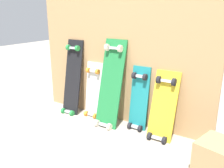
# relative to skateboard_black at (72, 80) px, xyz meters

# --- Properties ---
(ground_plane) EXTENTS (12.00, 12.00, 0.00)m
(ground_plane) POSITION_rel_skateboard_black_xyz_m (0.54, 0.05, -0.37)
(ground_plane) COLOR #A89E8E
(plywood_wall_panel) EXTENTS (1.92, 0.04, 1.54)m
(plywood_wall_panel) POSITION_rel_skateboard_black_xyz_m (0.54, 0.12, 0.40)
(plywood_wall_panel) COLOR tan
(plywood_wall_panel) RESTS_ON ground
(skateboard_black) EXTENTS (0.21, 0.23, 0.88)m
(skateboard_black) POSITION_rel_skateboard_black_xyz_m (0.00, 0.00, 0.00)
(skateboard_black) COLOR black
(skateboard_black) RESTS_ON ground
(skateboard_white) EXTENTS (0.20, 0.14, 0.66)m
(skateboard_white) POSITION_rel_skateboard_black_xyz_m (0.26, 0.04, -0.11)
(skateboard_white) COLOR silver
(skateboard_white) RESTS_ON ground
(skateboard_green) EXTENTS (0.24, 0.29, 0.91)m
(skateboard_green) POSITION_rel_skateboard_black_xyz_m (0.52, -0.03, 0.02)
(skateboard_green) COLOR #1E7238
(skateboard_green) RESTS_ON ground
(skateboard_teal) EXTENTS (0.18, 0.16, 0.68)m
(skateboard_teal) POSITION_rel_skateboard_black_xyz_m (0.80, 0.04, -0.10)
(skateboard_teal) COLOR #197A7F
(skateboard_teal) RESTS_ON ground
(skateboard_yellow) EXTENTS (0.23, 0.25, 0.67)m
(skateboard_yellow) POSITION_rel_skateboard_black_xyz_m (1.07, -0.01, -0.10)
(skateboard_yellow) COLOR gold
(skateboard_yellow) RESTS_ON ground
(wooden_crate) EXTENTS (0.33, 0.33, 0.27)m
(wooden_crate) POSITION_rel_skateboard_black_xyz_m (1.61, -0.34, -0.24)
(wooden_crate) COLOR tan
(wooden_crate) RESTS_ON ground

